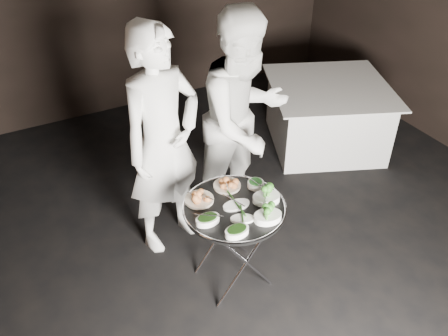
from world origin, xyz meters
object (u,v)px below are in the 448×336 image
waiter_left (163,144)px  dining_table (326,115)px  serving_tray (234,208)px  tray_stand (234,241)px  waiter_right (245,121)px

waiter_left → dining_table: size_ratio=1.53×
serving_tray → dining_table: serving_tray is taller
tray_stand → serving_tray: bearing=0.0°
tray_stand → dining_table: bearing=34.1°
serving_tray → waiter_left: size_ratio=0.39×
serving_tray → dining_table: size_ratio=0.59×
tray_stand → waiter_left: waiter_left is taller
waiter_left → waiter_right: bearing=-15.7°
waiter_right → waiter_left: bearing=168.7°
serving_tray → waiter_left: (-0.23, 0.67, 0.22)m
tray_stand → dining_table: tray_stand is taller
waiter_left → tray_stand: bearing=-87.6°
serving_tray → dining_table: 2.21m
waiter_left → waiter_right: 0.71m
tray_stand → serving_tray: size_ratio=0.98×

